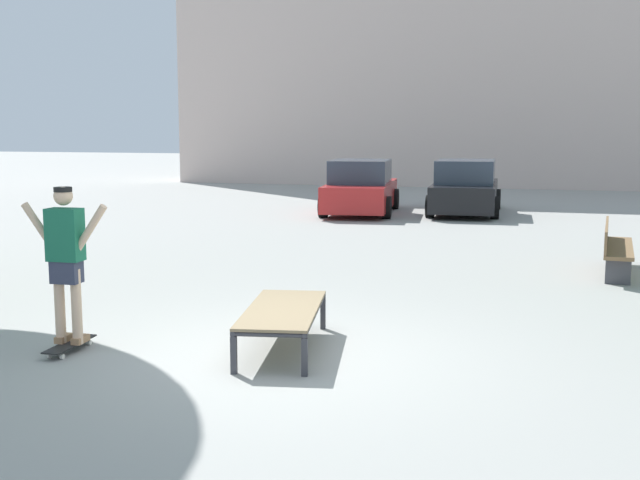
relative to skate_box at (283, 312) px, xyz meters
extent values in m
plane|color=#999993|center=(0.03, -0.28, -0.41)|extent=(120.00, 120.00, 0.00)
cube|color=beige|center=(3.70, 26.01, 6.78)|extent=(32.79, 4.00, 14.39)
cube|color=#38383D|center=(-0.50, 0.85, -0.22)|extent=(0.07, 0.07, 0.38)
cube|color=#38383D|center=(0.19, 0.97, -0.22)|extent=(0.07, 0.07, 0.38)
cube|color=#38383D|center=(-0.19, -0.97, -0.22)|extent=(0.07, 0.07, 0.38)
cube|color=#38383D|center=(0.50, -0.85, -0.22)|extent=(0.07, 0.07, 0.38)
cylinder|color=#38383D|center=(-0.34, -0.06, -0.01)|extent=(0.37, 1.88, 0.05)
cylinder|color=#38383D|center=(0.34, 0.06, -0.01)|extent=(0.37, 1.88, 0.05)
cylinder|color=#38383D|center=(-0.16, 0.91, -0.01)|extent=(0.76, 0.18, 0.05)
cylinder|color=#38383D|center=(0.16, -0.91, -0.01)|extent=(0.76, 0.18, 0.05)
cube|color=#847051|center=(0.00, 0.00, 0.03)|extent=(1.07, 2.00, 0.03)
cube|color=black|center=(-2.19, -0.71, -0.33)|extent=(0.23, 0.81, 0.02)
cylinder|color=silver|center=(-2.27, -0.44, -0.39)|extent=(0.03, 0.06, 0.06)
cylinder|color=silver|center=(-2.12, -0.43, -0.39)|extent=(0.03, 0.06, 0.06)
cylinder|color=silver|center=(-2.25, -1.00, -0.39)|extent=(0.03, 0.06, 0.06)
cylinder|color=silver|center=(-2.10, -0.99, -0.39)|extent=(0.03, 0.06, 0.06)
cylinder|color=beige|center=(-2.29, -0.72, 0.09)|extent=(0.11, 0.11, 0.82)
cube|color=#99704C|center=(-2.29, -0.67, -0.29)|extent=(0.11, 0.24, 0.07)
cylinder|color=beige|center=(-2.09, -0.71, 0.09)|extent=(0.11, 0.11, 0.82)
cube|color=#99704C|center=(-2.09, -0.66, -0.29)|extent=(0.11, 0.24, 0.07)
cube|color=#33384C|center=(-2.19, -0.71, 0.46)|extent=(0.31, 0.21, 0.24)
cube|color=#196647|center=(-2.19, -0.71, 0.86)|extent=(0.37, 0.23, 0.56)
cylinder|color=beige|center=(-2.49, -0.72, 0.94)|extent=(0.40, 0.10, 0.52)
cylinder|color=beige|center=(-1.89, -0.70, 0.94)|extent=(0.40, 0.10, 0.52)
sphere|color=beige|center=(-2.19, -0.71, 1.27)|extent=(0.20, 0.20, 0.20)
cylinder|color=black|center=(-2.19, -0.71, 1.34)|extent=(0.19, 0.19, 0.05)
cube|color=red|center=(-2.26, 13.82, 0.10)|extent=(2.11, 4.35, 0.70)
cube|color=#2D3847|center=(-2.24, 13.67, 0.77)|extent=(1.76, 2.25, 0.64)
cylinder|color=black|center=(-3.23, 15.03, -0.11)|extent=(0.28, 0.62, 0.60)
cylinder|color=black|center=(-1.54, 15.20, -0.11)|extent=(0.28, 0.62, 0.60)
cylinder|color=black|center=(-2.97, 12.44, -0.11)|extent=(0.28, 0.62, 0.60)
cylinder|color=black|center=(-1.28, 12.60, -0.11)|extent=(0.28, 0.62, 0.60)
cube|color=black|center=(0.58, 14.55, 0.10)|extent=(1.87, 4.27, 0.70)
cube|color=#2D3847|center=(0.58, 14.40, 0.77)|extent=(1.64, 2.16, 0.64)
cylinder|color=black|center=(-0.33, 15.82, -0.11)|extent=(0.24, 0.61, 0.60)
cylinder|color=black|center=(1.37, 15.89, -0.11)|extent=(0.24, 0.61, 0.60)
cylinder|color=black|center=(-0.22, 13.22, -0.11)|extent=(0.24, 0.61, 0.60)
cylinder|color=black|center=(1.48, 13.29, -0.11)|extent=(0.24, 0.61, 0.60)
cube|color=brown|center=(3.91, 5.79, 0.02)|extent=(0.63, 2.43, 0.06)
cube|color=brown|center=(3.71, 5.81, 0.24)|extent=(0.23, 2.40, 0.36)
cube|color=#424247|center=(3.99, 6.75, -0.21)|extent=(0.38, 0.11, 0.40)
cube|color=#424247|center=(3.84, 4.84, -0.21)|extent=(0.38, 0.11, 0.40)
camera|label=1|loc=(2.67, -8.03, 1.99)|focal=44.74mm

